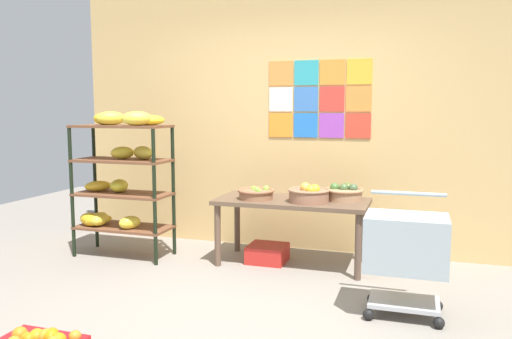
{
  "coord_description": "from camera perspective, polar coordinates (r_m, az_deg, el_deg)",
  "views": [
    {
      "loc": [
        1.32,
        -3.3,
        1.49
      ],
      "look_at": [
        -0.04,
        0.94,
        0.96
      ],
      "focal_mm": 35.56,
      "sensor_mm": 36.0,
      "label": 1
    }
  ],
  "objects": [
    {
      "name": "banana_shelf_unit",
      "position": [
        5.27,
        -15.13,
        -0.48
      ],
      "size": [
        0.98,
        0.47,
        1.47
      ],
      "color": "black",
      "rests_on": "ground"
    },
    {
      "name": "fruit_basket_back_right",
      "position": [
        4.87,
        9.88,
        -2.59
      ],
      "size": [
        0.37,
        0.37,
        0.15
      ],
      "color": "#A67C59",
      "rests_on": "display_table"
    },
    {
      "name": "back_wall_with_art",
      "position": [
        5.39,
        3.67,
        6.82
      ],
      "size": [
        4.75,
        0.07,
        2.98
      ],
      "color": "tan",
      "rests_on": "ground"
    },
    {
      "name": "fruit_basket_centre",
      "position": [
        4.85,
        0.02,
        -2.69
      ],
      "size": [
        0.35,
        0.35,
        0.12
      ],
      "color": "#926143",
      "rests_on": "display_table"
    },
    {
      "name": "fruit_basket_right",
      "position": [
        4.7,
        5.98,
        -2.75
      ],
      "size": [
        0.39,
        0.39,
        0.18
      ],
      "color": "#93624A",
      "rests_on": "display_table"
    },
    {
      "name": "ground",
      "position": [
        3.85,
        -3.87,
        -15.93
      ],
      "size": [
        9.79,
        9.79,
        0.0
      ],
      "primitive_type": "plane",
      "color": "gray"
    },
    {
      "name": "display_table",
      "position": [
        4.86,
        4.1,
        -4.27
      ],
      "size": [
        1.44,
        0.66,
        0.63
      ],
      "color": "brown",
      "rests_on": "ground"
    },
    {
      "name": "shopping_cart",
      "position": [
        3.81,
        16.5,
        -8.32
      ],
      "size": [
        0.57,
        0.46,
        0.87
      ],
      "rotation": [
        0.0,
        0.0,
        -0.19
      ],
      "color": "black",
      "rests_on": "ground"
    },
    {
      "name": "produce_crate_under_table",
      "position": [
        5.03,
        1.3,
        -9.4
      ],
      "size": [
        0.37,
        0.35,
        0.17
      ],
      "primitive_type": "cube",
      "color": "red",
      "rests_on": "ground"
    }
  ]
}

